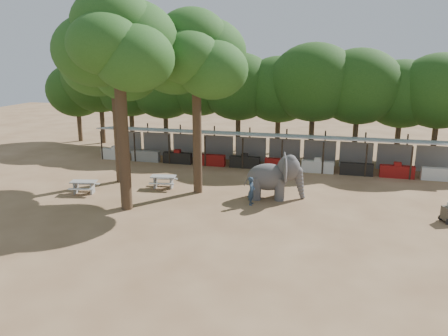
% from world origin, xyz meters
% --- Properties ---
extents(ground, '(100.00, 100.00, 0.00)m').
position_xyz_m(ground, '(0.00, 0.00, 0.00)').
color(ground, brown).
rests_on(ground, ground).
extents(vendor_stalls, '(28.00, 2.99, 2.80)m').
position_xyz_m(vendor_stalls, '(-0.00, 13.84, 1.18)').
color(vendor_stalls, '#96999D').
rests_on(vendor_stalls, ground).
extents(yard_tree_left, '(7.10, 6.90, 11.02)m').
position_xyz_m(yard_tree_left, '(-9.13, 7.19, 8.20)').
color(yard_tree_left, '#332316').
rests_on(yard_tree_left, ground).
extents(yard_tree_center, '(7.10, 6.90, 12.04)m').
position_xyz_m(yard_tree_center, '(-6.13, 2.19, 9.21)').
color(yard_tree_center, '#332316').
rests_on(yard_tree_center, ground).
extents(yard_tree_back, '(7.10, 6.90, 11.36)m').
position_xyz_m(yard_tree_back, '(-3.13, 6.19, 8.54)').
color(yard_tree_back, '#332316').
rests_on(yard_tree_back, ground).
extents(backdrop_trees, '(46.46, 5.95, 8.33)m').
position_xyz_m(backdrop_trees, '(0.00, 19.00, 5.51)').
color(backdrop_trees, '#332316').
rests_on(backdrop_trees, ground).
extents(elephant, '(3.70, 2.77, 2.77)m').
position_xyz_m(elephant, '(1.96, 6.08, 1.39)').
color(elephant, '#464343').
rests_on(elephant, ground).
extents(handler, '(0.41, 0.61, 1.69)m').
position_xyz_m(handler, '(0.79, 4.53, 0.85)').
color(handler, '#26384C').
rests_on(handler, ground).
extents(picnic_table_near, '(1.89, 1.76, 0.81)m').
position_xyz_m(picnic_table_near, '(-9.98, 3.94, 0.53)').
color(picnic_table_near, gray).
rests_on(picnic_table_near, ground).
extents(picnic_table_far, '(1.87, 1.74, 0.82)m').
position_xyz_m(picnic_table_far, '(-5.52, 6.32, 0.54)').
color(picnic_table_far, gray).
rests_on(picnic_table_far, ground).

